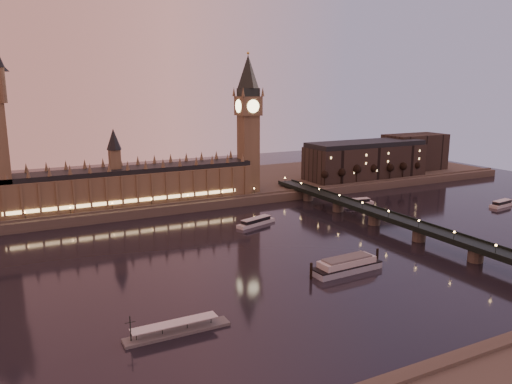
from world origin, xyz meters
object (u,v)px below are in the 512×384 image
(cruise_boat_b, at_px, (357,202))
(pontoon_pier, at_px, (177,330))
(moored_barge, at_px, (347,265))
(cruise_boat_a, at_px, (256,222))

(cruise_boat_b, bearing_deg, pontoon_pier, -134.97)
(cruise_boat_b, relative_size, pontoon_pier, 0.65)
(moored_barge, height_order, pontoon_pier, pontoon_pier)
(cruise_boat_a, distance_m, pontoon_pier, 143.28)
(cruise_boat_a, distance_m, cruise_boat_b, 92.76)
(cruise_boat_a, height_order, moored_barge, moored_barge)
(cruise_boat_a, relative_size, pontoon_pier, 0.76)
(cruise_boat_b, height_order, moored_barge, moored_barge)
(cruise_boat_b, xyz_separation_m, moored_barge, (-90.36, -105.70, 1.23))
(cruise_boat_b, relative_size, moored_barge, 0.60)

